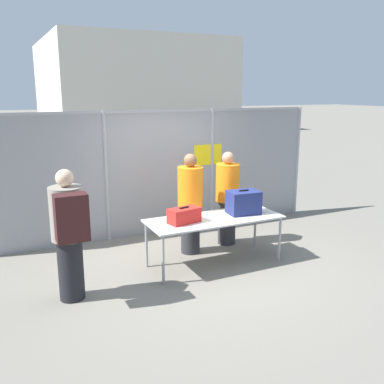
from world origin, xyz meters
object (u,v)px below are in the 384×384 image
inspection_table (214,221)px  suitcase_navy (243,202)px  utility_trailer (193,186)px  traveler_hooded (69,231)px  security_worker_far (227,197)px  security_worker_near (190,203)px  suitcase_red (184,215)px

inspection_table → suitcase_navy: 0.58m
inspection_table → utility_trailer: bearing=69.5°
suitcase_navy → utility_trailer: suitcase_navy is taller
traveler_hooded → security_worker_far: traveler_hooded is taller
suitcase_navy → security_worker_near: size_ratio=0.31×
traveler_hooded → security_worker_near: 2.29m
traveler_hooded → utility_trailer: 5.19m
suitcase_red → security_worker_far: 1.40m
suitcase_red → security_worker_near: (0.40, 0.64, 0.00)m
traveler_hooded → security_worker_far: 3.06m
suitcase_navy → security_worker_far: bearing=80.5°
inspection_table → security_worker_near: size_ratio=1.25×
security_worker_near → inspection_table: bearing=118.3°
suitcase_red → suitcase_navy: (1.06, 0.04, 0.07)m
suitcase_navy → utility_trailer: 3.59m
suitcase_red → suitcase_navy: size_ratio=0.98×
suitcase_red → utility_trailer: (1.83, 3.51, -0.43)m
inspection_table → utility_trailer: size_ratio=0.50×
traveler_hooded → security_worker_near: traveler_hooded is taller
traveler_hooded → security_worker_near: bearing=8.3°
utility_trailer → inspection_table: bearing=-110.5°
suitcase_navy → security_worker_near: (-0.65, 0.60, -0.07)m
traveler_hooded → security_worker_near: (2.11, 0.89, -0.08)m
security_worker_near → security_worker_far: (0.77, 0.12, -0.02)m
inspection_table → traveler_hooded: bearing=-173.0°
security_worker_far → suitcase_red: bearing=19.0°
suitcase_navy → security_worker_near: bearing=137.4°
security_worker_far → utility_trailer: size_ratio=0.39×
inspection_table → suitcase_navy: bearing=2.3°
suitcase_navy → security_worker_far: security_worker_far is taller
security_worker_far → security_worker_near: bearing=-5.2°
traveler_hooded → suitcase_red: bearing=-6.2°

